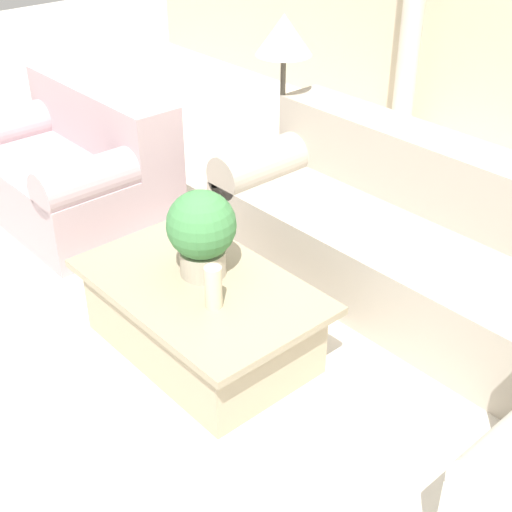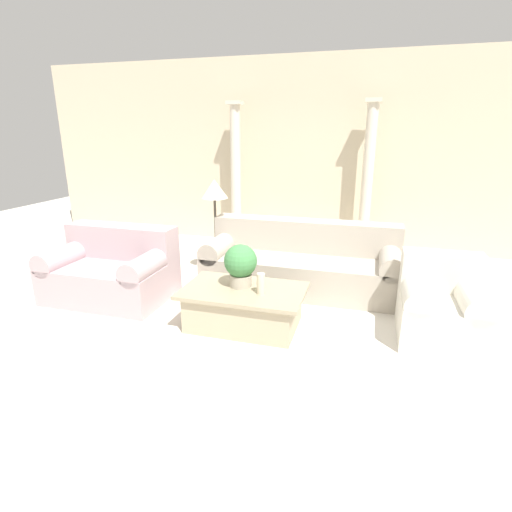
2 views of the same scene
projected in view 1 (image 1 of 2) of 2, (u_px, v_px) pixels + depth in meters
The scene contains 7 objects.
ground_plane at pixel (266, 316), 4.02m from camera, with size 16.00×16.00×0.00m, color silver.
sofa_long at pixel (418, 240), 4.06m from camera, with size 2.48×0.96×0.86m.
loveseat at pixel (75, 164), 4.91m from camera, with size 1.44×0.96×0.86m.
coffee_table at pixel (201, 316), 3.66m from camera, with size 1.27×0.80×0.42m.
potted_plant at pixel (202, 230), 3.49m from camera, with size 0.35×0.35×0.46m.
pillar_candle at pixel (213, 287), 3.32m from camera, with size 0.08×0.08×0.22m.
floor_lamp at pixel (284, 47), 4.47m from camera, with size 0.36×0.36×1.37m.
Camera 1 is at (2.38, -2.19, 2.40)m, focal length 50.00 mm.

